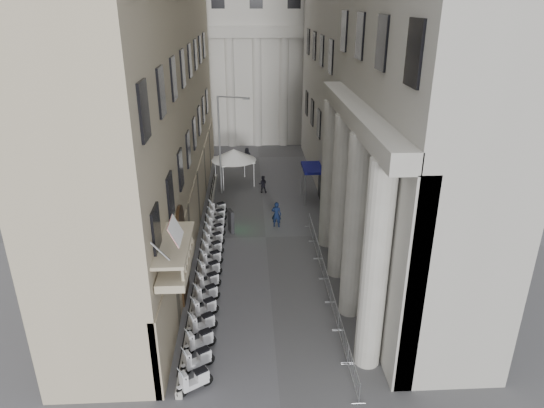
# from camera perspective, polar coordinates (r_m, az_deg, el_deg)

# --- Properties ---
(far_building) EXTENTS (22.00, 10.00, 30.00)m
(far_building) POSITION_cam_1_polar(r_m,az_deg,el_deg) (60.00, -1.98, 22.16)
(far_building) COLOR #A4A19B
(far_building) RESTS_ON ground
(iron_fence) EXTENTS (0.30, 28.00, 1.40)m
(iron_fence) POSITION_cam_1_polar(r_m,az_deg,el_deg) (34.03, -7.95, -4.96)
(iron_fence) COLOR black
(iron_fence) RESTS_ON ground
(blue_awning) EXTENTS (1.60, 3.00, 3.00)m
(blue_awning) POSITION_cam_1_polar(r_m,az_deg,el_deg) (41.47, 4.62, 0.47)
(blue_awning) COLOR navy
(blue_awning) RESTS_ON ground
(flag) EXTENTS (1.00, 1.40, 8.20)m
(flag) POSITION_cam_1_polar(r_m,az_deg,el_deg) (23.37, -9.78, -20.00)
(flag) COLOR #9E0C11
(flag) RESTS_ON ground
(scooter_0) EXTENTS (1.48, 1.21, 1.50)m
(scooter_0) POSITION_cam_1_polar(r_m,az_deg,el_deg) (22.97, -8.98, -20.86)
(scooter_0) COLOR silver
(scooter_0) RESTS_ON ground
(scooter_1) EXTENTS (1.48, 1.21, 1.50)m
(scooter_1) POSITION_cam_1_polar(r_m,az_deg,el_deg) (23.94, -8.67, -18.65)
(scooter_1) COLOR silver
(scooter_1) RESTS_ON ground
(scooter_2) EXTENTS (1.48, 1.21, 1.50)m
(scooter_2) POSITION_cam_1_polar(r_m,az_deg,el_deg) (24.95, -8.38, -16.62)
(scooter_2) COLOR silver
(scooter_2) RESTS_ON ground
(scooter_3) EXTENTS (1.48, 1.21, 1.50)m
(scooter_3) POSITION_cam_1_polar(r_m,az_deg,el_deg) (25.99, -8.13, -14.75)
(scooter_3) COLOR silver
(scooter_3) RESTS_ON ground
(scooter_4) EXTENTS (1.48, 1.21, 1.50)m
(scooter_4) POSITION_cam_1_polar(r_m,az_deg,el_deg) (27.06, -7.89, -13.02)
(scooter_4) COLOR silver
(scooter_4) RESTS_ON ground
(scooter_5) EXTENTS (1.48, 1.21, 1.50)m
(scooter_5) POSITION_cam_1_polar(r_m,az_deg,el_deg) (28.15, -7.68, -11.43)
(scooter_5) COLOR silver
(scooter_5) RESTS_ON ground
(scooter_6) EXTENTS (1.48, 1.21, 1.50)m
(scooter_6) POSITION_cam_1_polar(r_m,az_deg,el_deg) (29.26, -7.49, -9.96)
(scooter_6) COLOR silver
(scooter_6) RESTS_ON ground
(scooter_7) EXTENTS (1.48, 1.21, 1.50)m
(scooter_7) POSITION_cam_1_polar(r_m,az_deg,el_deg) (30.39, -7.31, -8.59)
(scooter_7) COLOR silver
(scooter_7) RESTS_ON ground
(scooter_8) EXTENTS (1.48, 1.21, 1.50)m
(scooter_8) POSITION_cam_1_polar(r_m,az_deg,el_deg) (31.53, -7.15, -7.32)
(scooter_8) COLOR silver
(scooter_8) RESTS_ON ground
(scooter_9) EXTENTS (1.48, 1.21, 1.50)m
(scooter_9) POSITION_cam_1_polar(r_m,az_deg,el_deg) (32.69, -7.00, -6.14)
(scooter_9) COLOR silver
(scooter_9) RESTS_ON ground
(scooter_10) EXTENTS (1.48, 1.21, 1.50)m
(scooter_10) POSITION_cam_1_polar(r_m,az_deg,el_deg) (33.86, -6.86, -5.05)
(scooter_10) COLOR silver
(scooter_10) RESTS_ON ground
(scooter_11) EXTENTS (1.48, 1.21, 1.50)m
(scooter_11) POSITION_cam_1_polar(r_m,az_deg,el_deg) (35.05, -6.73, -4.02)
(scooter_11) COLOR silver
(scooter_11) RESTS_ON ground
(scooter_12) EXTENTS (1.48, 1.21, 1.50)m
(scooter_12) POSITION_cam_1_polar(r_m,az_deg,el_deg) (36.24, -6.61, -3.07)
(scooter_12) COLOR silver
(scooter_12) RESTS_ON ground
(scooter_13) EXTENTS (1.48, 1.21, 1.50)m
(scooter_13) POSITION_cam_1_polar(r_m,az_deg,el_deg) (37.44, -6.49, -2.17)
(scooter_13) COLOR silver
(scooter_13) RESTS_ON ground
(scooter_14) EXTENTS (1.48, 1.21, 1.50)m
(scooter_14) POSITION_cam_1_polar(r_m,az_deg,el_deg) (38.66, -6.39, -1.33)
(scooter_14) COLOR silver
(scooter_14) RESTS_ON ground
(barrier_0) EXTENTS (0.60, 2.40, 1.10)m
(barrier_0) POSITION_cam_1_polar(r_m,az_deg,el_deg) (23.32, 9.48, -20.08)
(barrier_0) COLOR #B3B6BB
(barrier_0) RESTS_ON ground
(barrier_1) EXTENTS (0.60, 2.40, 1.10)m
(barrier_1) POSITION_cam_1_polar(r_m,az_deg,el_deg) (25.16, 8.28, -16.23)
(barrier_1) COLOR #B3B6BB
(barrier_1) RESTS_ON ground
(barrier_2) EXTENTS (0.60, 2.40, 1.10)m
(barrier_2) POSITION_cam_1_polar(r_m,az_deg,el_deg) (27.10, 7.29, -12.92)
(barrier_2) COLOR #B3B6BB
(barrier_2) RESTS_ON ground
(barrier_3) EXTENTS (0.60, 2.40, 1.10)m
(barrier_3) POSITION_cam_1_polar(r_m,az_deg,el_deg) (29.13, 6.46, -10.06)
(barrier_3) COLOR #B3B6BB
(barrier_3) RESTS_ON ground
(barrier_4) EXTENTS (0.60, 2.40, 1.10)m
(barrier_4) POSITION_cam_1_polar(r_m,az_deg,el_deg) (31.23, 5.75, -7.57)
(barrier_4) COLOR #B3B6BB
(barrier_4) RESTS_ON ground
(barrier_5) EXTENTS (0.60, 2.40, 1.10)m
(barrier_5) POSITION_cam_1_polar(r_m,az_deg,el_deg) (33.38, 5.13, -5.40)
(barrier_5) COLOR #B3B6BB
(barrier_5) RESTS_ON ground
(barrier_6) EXTENTS (0.60, 2.40, 1.10)m
(barrier_6) POSITION_cam_1_polar(r_m,az_deg,el_deg) (35.58, 4.60, -3.50)
(barrier_6) COLOR #B3B6BB
(barrier_6) RESTS_ON ground
(security_tent) EXTENTS (4.09, 4.09, 3.32)m
(security_tent) POSITION_cam_1_polar(r_m,az_deg,el_deg) (43.96, -3.88, 5.65)
(security_tent) COLOR silver
(security_tent) RESTS_ON ground
(street_lamp) EXTENTS (2.70, 1.03, 8.56)m
(street_lamp) POSITION_cam_1_polar(r_m,az_deg,el_deg) (41.33, -5.77, 7.86)
(street_lamp) COLOR #909398
(street_lamp) RESTS_ON ground
(info_kiosk) EXTENTS (0.50, 0.85, 1.73)m
(info_kiosk) POSITION_cam_1_polar(r_m,az_deg,el_deg) (35.47, -4.85, -2.02)
(info_kiosk) COLOR black
(info_kiosk) RESTS_ON ground
(pedestrian_a) EXTENTS (0.81, 0.63, 1.98)m
(pedestrian_a) POSITION_cam_1_polar(r_m,az_deg,el_deg) (36.15, 0.52, -1.24)
(pedestrian_a) COLOR black
(pedestrian_a) RESTS_ON ground
(pedestrian_b) EXTENTS (0.82, 0.67, 1.56)m
(pedestrian_b) POSITION_cam_1_polar(r_m,az_deg,el_deg) (42.72, -1.10, 2.35)
(pedestrian_b) COLOR black
(pedestrian_b) RESTS_ON ground
(pedestrian_c) EXTENTS (0.90, 0.62, 1.76)m
(pedestrian_c) POSITION_cam_1_polar(r_m,az_deg,el_deg) (50.25, -2.96, 5.64)
(pedestrian_c) COLOR black
(pedestrian_c) RESTS_ON ground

